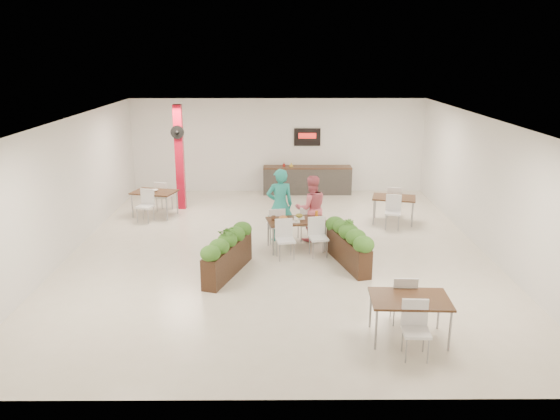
% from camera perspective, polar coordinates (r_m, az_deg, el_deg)
% --- Properties ---
extents(ground, '(12.00, 12.00, 0.00)m').
position_cam_1_polar(ground, '(13.44, -0.14, -4.24)').
color(ground, beige).
rests_on(ground, ground).
extents(room_shell, '(10.10, 12.10, 3.22)m').
position_cam_1_polar(room_shell, '(12.88, -0.15, 4.16)').
color(room_shell, white).
rests_on(room_shell, ground).
extents(red_column, '(0.40, 0.41, 3.20)m').
position_cam_1_polar(red_column, '(16.93, -10.45, 5.54)').
color(red_column, '#AE0B22').
rests_on(red_column, ground).
extents(service_counter, '(3.00, 0.64, 2.20)m').
position_cam_1_polar(service_counter, '(18.75, 2.85, 3.22)').
color(service_counter, '#312E2B').
rests_on(service_counter, ground).
extents(main_table, '(1.53, 1.82, 0.92)m').
position_cam_1_polar(main_table, '(13.35, 1.68, -1.50)').
color(main_table, black).
rests_on(main_table, ground).
extents(diner_man, '(0.76, 0.57, 1.89)m').
position_cam_1_polar(diner_man, '(13.88, -0.02, 0.53)').
color(diner_man, teal).
rests_on(diner_man, ground).
extents(diner_woman, '(0.94, 0.79, 1.71)m').
position_cam_1_polar(diner_woman, '(13.94, 3.27, 0.18)').
color(diner_woman, '#E06375').
rests_on(diner_woman, ground).
extents(planter_left, '(0.96, 2.05, 1.12)m').
position_cam_1_polar(planter_left, '(11.92, -5.49, -4.31)').
color(planter_left, black).
rests_on(planter_left, ground).
extents(planter_right, '(0.84, 1.99, 1.07)m').
position_cam_1_polar(planter_right, '(12.50, 7.13, -3.48)').
color(planter_right, black).
rests_on(planter_right, ground).
extents(side_table_a, '(1.40, 1.67, 0.92)m').
position_cam_1_polar(side_table_a, '(16.50, -12.99, 1.52)').
color(side_table_a, black).
rests_on(side_table_a, ground).
extents(side_table_b, '(1.34, 1.67, 0.92)m').
position_cam_1_polar(side_table_b, '(15.78, 11.81, 0.92)').
color(side_table_b, black).
rests_on(side_table_b, ground).
extents(side_table_c, '(1.35, 1.64, 0.92)m').
position_cam_1_polar(side_table_c, '(9.49, 13.40, -9.57)').
color(side_table_c, black).
rests_on(side_table_c, ground).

